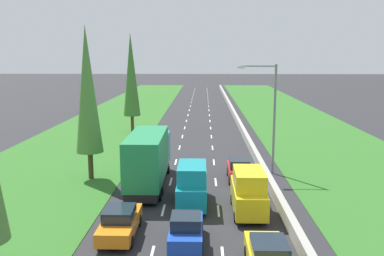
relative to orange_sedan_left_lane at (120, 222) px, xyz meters
The scene contains 14 objects.
ground_plane 43.04m from the orange_sedan_left_lane, 85.04° to the left, with size 300.00×300.00×0.00m, color #28282B.
grass_verge_left 43.79m from the orange_sedan_left_lane, 101.77° to the left, with size 14.00×140.00×0.04m, color #2D6623.
grass_verge_right 46.53m from the orange_sedan_left_lane, 67.14° to the left, with size 14.00×140.00×0.04m, color #2D6623.
median_barrier 43.89m from the orange_sedan_left_lane, 77.61° to the left, with size 0.44×120.00×0.85m, color #9E9B93.
lane_markings 43.04m from the orange_sedan_left_lane, 85.04° to the left, with size 3.64×116.00×0.01m.
orange_sedan_left_lane is the anchor object (origin of this frame).
yellow_van_right_lane 8.12m from the orange_sedan_left_lane, 25.71° to the left, with size 1.96×4.90×2.82m.
blue_hatchback_centre_lane 3.76m from the orange_sedan_left_lane, 15.19° to the right, with size 1.74×3.90×1.72m.
red_hatchback_right_lane 12.76m from the orange_sedan_left_lane, 55.08° to the left, with size 1.74×3.90×1.72m.
green_box_truck_left_lane 8.77m from the orange_sedan_left_lane, 86.99° to the left, with size 2.46×9.40×4.18m.
teal_van_centre_lane 6.13m from the orange_sedan_left_lane, 51.79° to the left, with size 1.96×4.90×2.82m.
poplar_tree_second 12.96m from the orange_sedan_left_lane, 112.89° to the left, with size 2.10×2.10×11.98m.
poplar_tree_third 31.29m from the orange_sedan_left_lane, 98.41° to the left, with size 2.11×2.11×12.41m.
street_light_mast 16.47m from the orange_sedan_left_lane, 51.32° to the left, with size 3.20×0.28×9.00m.
Camera 1 is at (0.76, -3.92, 9.74)m, focal length 38.76 mm.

